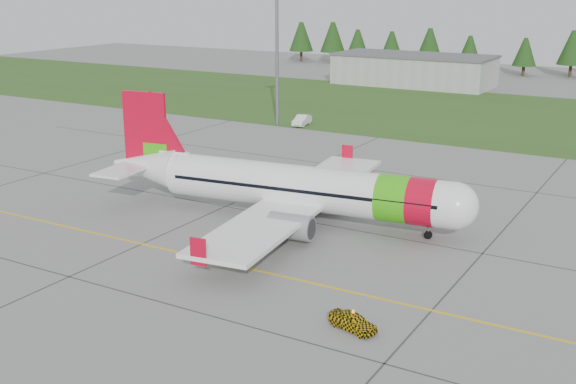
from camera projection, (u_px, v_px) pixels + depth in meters
The scene contains 8 objects.
ground at pixel (238, 324), 45.80m from camera, with size 320.00×320.00×0.00m, color gray.
aircraft at pixel (296, 188), 64.66m from camera, with size 35.71×33.14×10.83m.
follow_me_car at pixel (353, 305), 44.56m from camera, with size 1.34×1.13×3.33m, color yellow.
service_van at pixel (302, 110), 108.29m from camera, with size 1.66×1.57×4.77m, color white.
grass_strip at pixel (529, 119), 113.81m from camera, with size 320.00×50.00×0.03m, color #30561E.
taxi_guideline at pixel (300, 280), 52.43m from camera, with size 120.00×0.25×0.02m, color gold.
hangar_west at pixel (414, 71), 150.69m from camera, with size 32.00×14.00×6.00m, color #A8A8A3.
floodlight_mast at pixel (277, 58), 106.56m from camera, with size 0.50×0.50×20.00m, color slate.
Camera 1 is at (23.68, -34.37, 20.87)m, focal length 45.00 mm.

